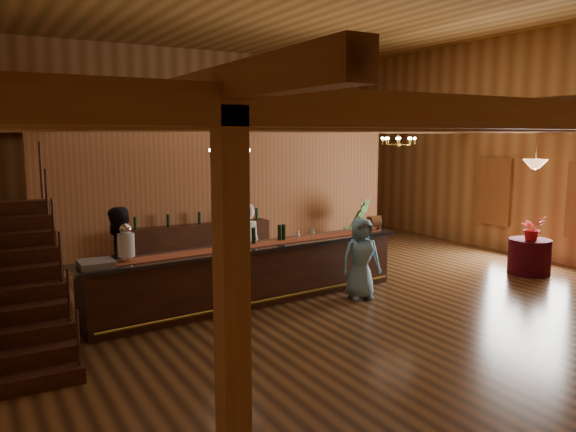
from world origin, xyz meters
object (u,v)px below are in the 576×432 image
backbar_shelf (200,244)px  chandelier_right (398,141)px  round_table (529,257)px  tasting_bar (254,274)px  bartender (245,248)px  staff_second (118,260)px  guest (361,258)px  raffle_drum (374,222)px  chandelier_left (229,153)px  floor_plant (358,224)px  beverage_dispenser (126,243)px  pendant_lamp (535,164)px

backbar_shelf → chandelier_right: (4.42, -1.80, 2.40)m
backbar_shelf → round_table: 7.40m
backbar_shelf → tasting_bar: bearing=-93.7°
bartender → tasting_bar: bearing=78.7°
backbar_shelf → staff_second: bearing=-131.3°
bartender → guest: bearing=142.0°
tasting_bar → chandelier_right: bearing=13.9°
raffle_drum → chandelier_left: bearing=165.4°
staff_second → floor_plant: size_ratio=1.29×
beverage_dispenser → round_table: size_ratio=0.68×
chandelier_left → round_table: bearing=-18.1°
beverage_dispenser → floor_plant: 7.35m
raffle_drum → round_table: size_ratio=0.38×
chandelier_right → bartender: (-4.50, -0.85, -2.01)m
guest → beverage_dispenser: bearing=-173.2°
staff_second → floor_plant: bearing=170.8°
beverage_dispenser → staff_second: size_ratio=0.33×
beverage_dispenser → raffle_drum: beverage_dispenser is taller
tasting_bar → guest: (1.87, -0.70, 0.22)m
round_table → bartender: bearing=162.8°
tasting_bar → guest: 2.01m
beverage_dispenser → pendant_lamp: size_ratio=0.67×
chandelier_right → guest: chandelier_right is taller
tasting_bar → staff_second: bearing=157.3°
chandelier_left → pendant_lamp: bearing=-18.1°
chandelier_left → floor_plant: bearing=22.4°
tasting_bar → chandelier_left: bearing=85.0°
beverage_dispenser → round_table: beverage_dispenser is taller
beverage_dispenser → round_table: (8.46, -0.89, -0.96)m
round_table → chandelier_left: 6.90m
raffle_drum → chandelier_right: bearing=37.9°
bartender → backbar_shelf: bearing=-87.6°
bartender → guest: size_ratio=1.14×
chandelier_right → bartender: size_ratio=0.46×
beverage_dispenser → backbar_shelf: beverage_dispenser is taller
backbar_shelf → pendant_lamp: size_ratio=3.76×
chandelier_left → pendant_lamp: (6.19, -2.02, -0.27)m
raffle_drum → bartender: (-2.67, 0.57, -0.37)m
beverage_dispenser → raffle_drum: size_ratio=1.76×
backbar_shelf → guest: guest is taller
staff_second → beverage_dispenser: bearing=59.5°
pendant_lamp → chandelier_left: bearing=161.9°
chandelier_right → guest: (-2.85, -2.34, -2.12)m
guest → floor_plant: guest is taller
chandelier_left → staff_second: 2.85m
chandelier_right → bartender: chandelier_right is taller
beverage_dispenser → round_table: 8.56m
pendant_lamp → guest: pendant_lamp is taller
tasting_bar → backbar_shelf: 3.45m
round_table → guest: 4.35m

